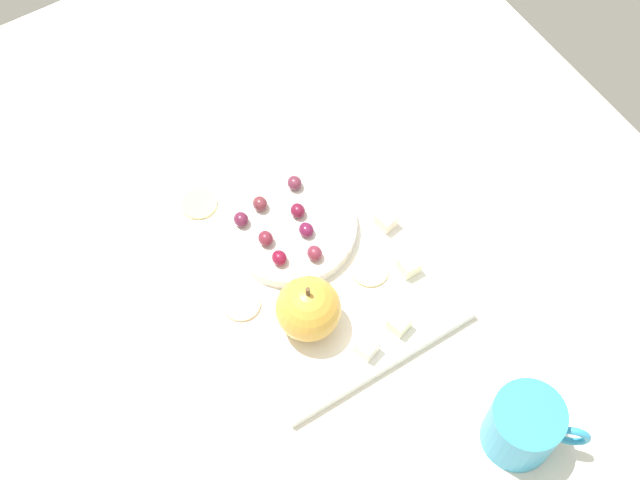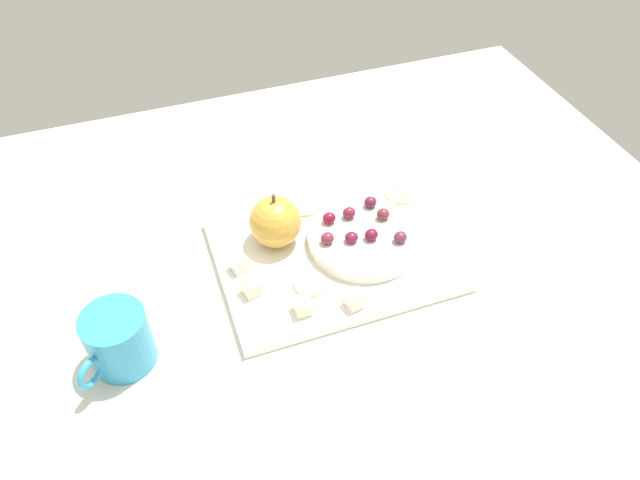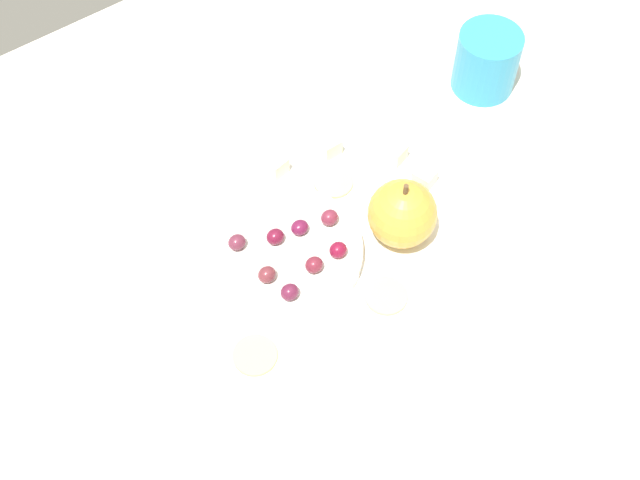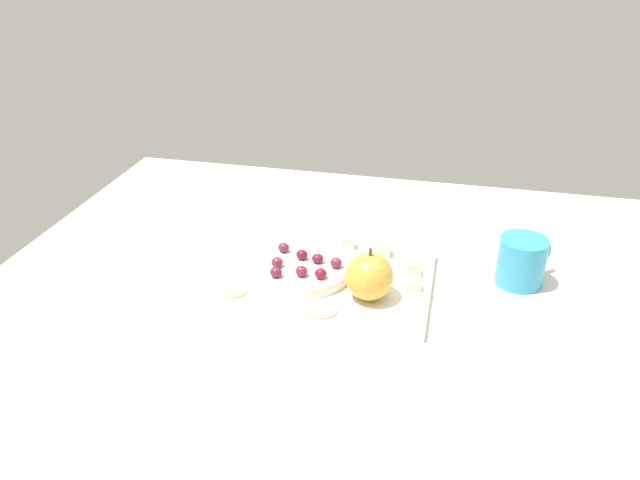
# 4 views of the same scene
# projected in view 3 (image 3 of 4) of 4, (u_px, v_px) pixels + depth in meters

# --- Properties ---
(table) EXTENTS (1.15, 0.94, 0.03)m
(table) POSITION_uv_depth(u_px,v_px,m) (329.00, 247.00, 0.95)
(table) COLOR silver
(table) RESTS_ON ground
(platter) EXTENTS (0.32, 0.25, 0.01)m
(platter) POSITION_uv_depth(u_px,v_px,m) (322.00, 239.00, 0.92)
(platter) COLOR white
(platter) RESTS_ON table
(serving_dish) EXTENTS (0.16, 0.16, 0.02)m
(serving_dish) POSITION_uv_depth(u_px,v_px,m) (288.00, 253.00, 0.89)
(serving_dish) COLOR white
(serving_dish) RESTS_ON platter
(apple_whole) EXTENTS (0.07, 0.07, 0.07)m
(apple_whole) POSITION_uv_depth(u_px,v_px,m) (402.00, 214.00, 0.89)
(apple_whole) COLOR gold
(apple_whole) RESTS_ON platter
(apple_stem) EXTENTS (0.00, 0.01, 0.01)m
(apple_stem) POSITION_uv_depth(u_px,v_px,m) (406.00, 189.00, 0.85)
(apple_stem) COLOR brown
(apple_stem) RESTS_ON apple_whole
(cheese_cube_0) EXTENTS (0.03, 0.03, 0.02)m
(cheese_cube_0) POSITION_uv_depth(u_px,v_px,m) (424.00, 178.00, 0.95)
(cheese_cube_0) COLOR silver
(cheese_cube_0) RESTS_ON platter
(cheese_cube_1) EXTENTS (0.03, 0.03, 0.02)m
(cheese_cube_1) POSITION_uv_depth(u_px,v_px,m) (276.00, 165.00, 0.96)
(cheese_cube_1) COLOR #F2E0CA
(cheese_cube_1) RESTS_ON platter
(cheese_cube_2) EXTENTS (0.03, 0.03, 0.02)m
(cheese_cube_2) POSITION_uv_depth(u_px,v_px,m) (395.00, 153.00, 0.96)
(cheese_cube_2) COLOR #ECE9BC
(cheese_cube_2) RESTS_ON platter
(cheese_cube_3) EXTENTS (0.02, 0.02, 0.02)m
(cheese_cube_3) POSITION_uv_depth(u_px,v_px,m) (329.00, 146.00, 0.97)
(cheese_cube_3) COLOR #F8F2C4
(cheese_cube_3) RESTS_ON platter
(cracker_0) EXTENTS (0.04, 0.04, 0.00)m
(cracker_0) POSITION_uv_depth(u_px,v_px,m) (255.00, 355.00, 0.84)
(cracker_0) COLOR #D2C27F
(cracker_0) RESTS_ON platter
(cracker_1) EXTENTS (0.04, 0.04, 0.00)m
(cracker_1) POSITION_uv_depth(u_px,v_px,m) (385.00, 297.00, 0.87)
(cracker_1) COLOR #E1B388
(cracker_1) RESTS_ON platter
(cracker_2) EXTENTS (0.04, 0.04, 0.00)m
(cracker_2) POSITION_uv_depth(u_px,v_px,m) (333.00, 182.00, 0.95)
(cracker_2) COLOR #DCC388
(cracker_2) RESTS_ON platter
(grape_0) EXTENTS (0.02, 0.02, 0.02)m
(grape_0) POSITION_uv_depth(u_px,v_px,m) (314.00, 265.00, 0.86)
(grape_0) COLOR maroon
(grape_0) RESTS_ON serving_dish
(grape_1) EXTENTS (0.02, 0.02, 0.02)m
(grape_1) POSITION_uv_depth(u_px,v_px,m) (290.00, 292.00, 0.85)
(grape_1) COLOR #5E1D37
(grape_1) RESTS_ON serving_dish
(grape_2) EXTENTS (0.02, 0.02, 0.02)m
(grape_2) POSITION_uv_depth(u_px,v_px,m) (237.00, 242.00, 0.88)
(grape_2) COLOR #65283A
(grape_2) RESTS_ON serving_dish
(grape_3) EXTENTS (0.02, 0.02, 0.02)m
(grape_3) POSITION_uv_depth(u_px,v_px,m) (300.00, 227.00, 0.89)
(grape_3) COLOR maroon
(grape_3) RESTS_ON serving_dish
(grape_4) EXTENTS (0.02, 0.02, 0.02)m
(grape_4) POSITION_uv_depth(u_px,v_px,m) (326.00, 219.00, 0.90)
(grape_4) COLOR maroon
(grape_4) RESTS_ON serving_dish
(grape_5) EXTENTS (0.02, 0.02, 0.02)m
(grape_5) POSITION_uv_depth(u_px,v_px,m) (267.00, 275.00, 0.86)
(grape_5) COLOR maroon
(grape_5) RESTS_ON serving_dish
(grape_6) EXTENTS (0.02, 0.02, 0.02)m
(grape_6) POSITION_uv_depth(u_px,v_px,m) (275.00, 237.00, 0.88)
(grape_6) COLOR maroon
(grape_6) RESTS_ON serving_dish
(grape_7) EXTENTS (0.02, 0.02, 0.02)m
(grape_7) POSITION_uv_depth(u_px,v_px,m) (338.00, 250.00, 0.88)
(grape_7) COLOR maroon
(grape_7) RESTS_ON serving_dish
(cup) EXTENTS (0.09, 0.09, 0.08)m
(cup) POSITION_uv_depth(u_px,v_px,m) (487.00, 61.00, 1.02)
(cup) COLOR #3094C1
(cup) RESTS_ON table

